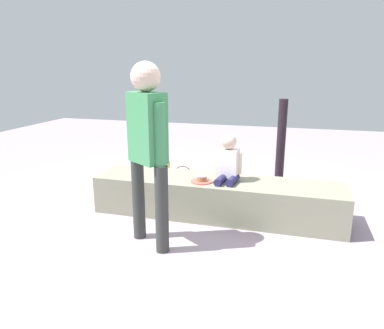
{
  "coord_description": "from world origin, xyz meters",
  "views": [
    {
      "loc": [
        0.72,
        -3.49,
        1.51
      ],
      "look_at": [
        -0.16,
        -0.38,
        0.64
      ],
      "focal_mm": 34.05,
      "sensor_mm": 36.0,
      "label": 1
    }
  ],
  "objects_px": {
    "party_cup_red": "(201,176)",
    "cake_plate": "(202,180)",
    "child_seated": "(228,160)",
    "water_bottle_near_gift": "(228,178)",
    "handbag_brown_canvas": "(183,184)",
    "handbag_black_leather": "(282,196)",
    "adult_standing": "(148,139)",
    "cake_box_white": "(310,196)",
    "gift_bag": "(160,170)"
  },
  "relations": [
    {
      "from": "party_cup_red",
      "to": "cake_plate",
      "type": "bearing_deg",
      "value": -75.27
    },
    {
      "from": "party_cup_red",
      "to": "child_seated",
      "type": "bearing_deg",
      "value": -63.42
    },
    {
      "from": "water_bottle_near_gift",
      "to": "handbag_brown_canvas",
      "type": "xyz_separation_m",
      "value": [
        -0.45,
        -0.51,
        0.04
      ]
    },
    {
      "from": "handbag_brown_canvas",
      "to": "cake_plate",
      "type": "bearing_deg",
      "value": -58.2
    },
    {
      "from": "handbag_black_leather",
      "to": "handbag_brown_canvas",
      "type": "xyz_separation_m",
      "value": [
        -1.17,
        0.03,
        0.03
      ]
    },
    {
      "from": "adult_standing",
      "to": "handbag_brown_canvas",
      "type": "relative_size",
      "value": 4.33
    },
    {
      "from": "child_seated",
      "to": "handbag_black_leather",
      "type": "bearing_deg",
      "value": 42.37
    },
    {
      "from": "cake_box_white",
      "to": "handbag_black_leather",
      "type": "xyz_separation_m",
      "value": [
        -0.31,
        -0.21,
        0.04
      ]
    },
    {
      "from": "handbag_brown_canvas",
      "to": "handbag_black_leather",
      "type": "bearing_deg",
      "value": -1.43
    },
    {
      "from": "handbag_black_leather",
      "to": "cake_plate",
      "type": "bearing_deg",
      "value": -142.23
    },
    {
      "from": "cake_plate",
      "to": "handbag_black_leather",
      "type": "xyz_separation_m",
      "value": [
        0.78,
        0.6,
        -0.31
      ]
    },
    {
      "from": "adult_standing",
      "to": "cake_box_white",
      "type": "distance_m",
      "value": 2.21
    },
    {
      "from": "adult_standing",
      "to": "water_bottle_near_gift",
      "type": "distance_m",
      "value": 2.03
    },
    {
      "from": "gift_bag",
      "to": "cake_plate",
      "type": "bearing_deg",
      "value": -51.97
    },
    {
      "from": "water_bottle_near_gift",
      "to": "cake_box_white",
      "type": "bearing_deg",
      "value": -17.62
    },
    {
      "from": "adult_standing",
      "to": "cake_box_white",
      "type": "height_order",
      "value": "adult_standing"
    },
    {
      "from": "child_seated",
      "to": "cake_box_white",
      "type": "relative_size",
      "value": 1.47
    },
    {
      "from": "cake_plate",
      "to": "water_bottle_near_gift",
      "type": "bearing_deg",
      "value": 86.98
    },
    {
      "from": "cake_box_white",
      "to": "adult_standing",
      "type": "bearing_deg",
      "value": -132.79
    },
    {
      "from": "child_seated",
      "to": "party_cup_red",
      "type": "bearing_deg",
      "value": 116.58
    },
    {
      "from": "child_seated",
      "to": "cake_plate",
      "type": "bearing_deg",
      "value": -155.02
    },
    {
      "from": "gift_bag",
      "to": "handbag_brown_canvas",
      "type": "distance_m",
      "value": 0.7
    },
    {
      "from": "gift_bag",
      "to": "handbag_brown_canvas",
      "type": "relative_size",
      "value": 0.86
    },
    {
      "from": "cake_plate",
      "to": "child_seated",
      "type": "bearing_deg",
      "value": 24.98
    },
    {
      "from": "adult_standing",
      "to": "cake_box_white",
      "type": "bearing_deg",
      "value": 47.21
    },
    {
      "from": "cake_plate",
      "to": "cake_box_white",
      "type": "distance_m",
      "value": 1.41
    },
    {
      "from": "adult_standing",
      "to": "handbag_brown_canvas",
      "type": "bearing_deg",
      "value": 94.65
    },
    {
      "from": "child_seated",
      "to": "party_cup_red",
      "type": "relative_size",
      "value": 4.92
    },
    {
      "from": "cake_plate",
      "to": "water_bottle_near_gift",
      "type": "relative_size",
      "value": 1.14
    },
    {
      "from": "cake_plate",
      "to": "gift_bag",
      "type": "bearing_deg",
      "value": 128.03
    },
    {
      "from": "child_seated",
      "to": "cake_box_white",
      "type": "distance_m",
      "value": 1.23
    },
    {
      "from": "child_seated",
      "to": "cake_plate",
      "type": "relative_size",
      "value": 2.16
    },
    {
      "from": "gift_bag",
      "to": "handbag_black_leather",
      "type": "height_order",
      "value": "gift_bag"
    },
    {
      "from": "cake_plate",
      "to": "handbag_brown_canvas",
      "type": "height_order",
      "value": "cake_plate"
    },
    {
      "from": "party_cup_red",
      "to": "cake_box_white",
      "type": "bearing_deg",
      "value": -16.97
    },
    {
      "from": "water_bottle_near_gift",
      "to": "handbag_brown_canvas",
      "type": "height_order",
      "value": "handbag_brown_canvas"
    },
    {
      "from": "water_bottle_near_gift",
      "to": "handbag_brown_canvas",
      "type": "distance_m",
      "value": 0.68
    },
    {
      "from": "cake_plate",
      "to": "party_cup_red",
      "type": "bearing_deg",
      "value": 104.73
    },
    {
      "from": "child_seated",
      "to": "handbag_brown_canvas",
      "type": "xyz_separation_m",
      "value": [
        -0.63,
        0.52,
        -0.47
      ]
    },
    {
      "from": "adult_standing",
      "to": "party_cup_red",
      "type": "bearing_deg",
      "value": 91.22
    },
    {
      "from": "party_cup_red",
      "to": "cake_box_white",
      "type": "relative_size",
      "value": 0.3
    },
    {
      "from": "child_seated",
      "to": "adult_standing",
      "type": "relative_size",
      "value": 0.31
    },
    {
      "from": "handbag_black_leather",
      "to": "handbag_brown_canvas",
      "type": "distance_m",
      "value": 1.17
    },
    {
      "from": "child_seated",
      "to": "water_bottle_near_gift",
      "type": "xyz_separation_m",
      "value": [
        -0.18,
        1.03,
        -0.51
      ]
    },
    {
      "from": "gift_bag",
      "to": "party_cup_red",
      "type": "distance_m",
      "value": 0.57
    },
    {
      "from": "cake_plate",
      "to": "cake_box_white",
      "type": "xyz_separation_m",
      "value": [
        1.09,
        0.81,
        -0.35
      ]
    },
    {
      "from": "adult_standing",
      "to": "gift_bag",
      "type": "distance_m",
      "value": 2.06
    },
    {
      "from": "child_seated",
      "to": "handbag_black_leather",
      "type": "distance_m",
      "value": 0.89
    },
    {
      "from": "party_cup_red",
      "to": "handbag_brown_canvas",
      "type": "xyz_separation_m",
      "value": [
        -0.07,
        -0.61,
        0.08
      ]
    },
    {
      "from": "handbag_brown_canvas",
      "to": "gift_bag",
      "type": "bearing_deg",
      "value": 134.7
    }
  ]
}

